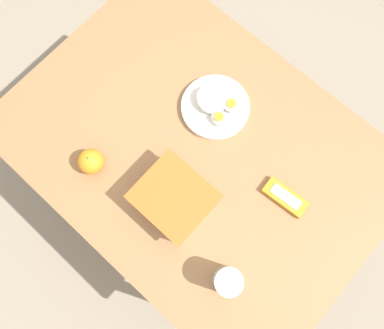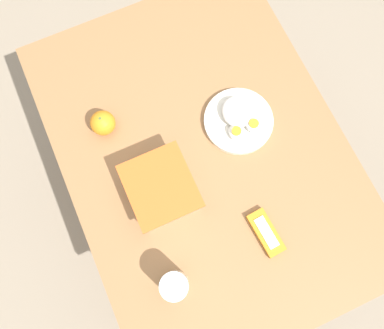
# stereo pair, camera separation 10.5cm
# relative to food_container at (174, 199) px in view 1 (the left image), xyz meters

# --- Properties ---
(ground_plane) EXTENTS (10.00, 10.00, 0.00)m
(ground_plane) POSITION_rel_food_container_xyz_m (0.05, -0.16, -0.76)
(ground_plane) COLOR gray
(table) EXTENTS (1.10, 0.80, 0.72)m
(table) POSITION_rel_food_container_xyz_m (0.05, -0.16, -0.13)
(table) COLOR #996B42
(table) RESTS_ON ground_plane
(food_container) EXTENTS (0.19, 0.18, 0.09)m
(food_container) POSITION_rel_food_container_xyz_m (0.00, 0.00, 0.00)
(food_container) COLOR white
(food_container) RESTS_ON table
(orange_fruit) EXTENTS (0.07, 0.07, 0.07)m
(orange_fruit) POSITION_rel_food_container_xyz_m (0.25, 0.08, -0.00)
(orange_fruit) COLOR orange
(orange_fruit) RESTS_ON table
(rice_plate) EXTENTS (0.20, 0.20, 0.06)m
(rice_plate) POSITION_rel_food_container_xyz_m (0.10, -0.29, -0.02)
(rice_plate) COLOR silver
(rice_plate) RESTS_ON table
(candy_bar) EXTENTS (0.13, 0.06, 0.02)m
(candy_bar) POSITION_rel_food_container_xyz_m (-0.22, -0.21, -0.03)
(candy_bar) COLOR orange
(candy_bar) RESTS_ON table
(drinking_glass) EXTENTS (0.07, 0.07, 0.10)m
(drinking_glass) POSITION_rel_food_container_xyz_m (-0.24, 0.07, 0.01)
(drinking_glass) COLOR silver
(drinking_glass) RESTS_ON table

